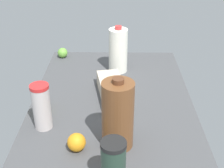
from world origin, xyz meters
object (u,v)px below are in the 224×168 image
at_px(lime_by_jug, 63,53).
at_px(lemon_near_front, 43,104).
at_px(chocolate_milk_jug, 118,115).
at_px(milk_jug, 118,50).
at_px(egg_carton, 113,91).
at_px(shaker_bottle, 113,165).
at_px(tumbler_cup, 42,107).
at_px(orange_loose, 77,142).

distance_m(lime_by_jug, lemon_near_front, 0.59).
height_order(chocolate_milk_jug, milk_jug, chocolate_milk_jug).
distance_m(egg_carton, lime_by_jug, 0.57).
height_order(shaker_bottle, milk_jug, milk_jug).
xyz_separation_m(shaker_bottle, milk_jug, (-0.85, 0.02, 0.03)).
distance_m(chocolate_milk_jug, milk_jug, 0.64).
bearing_deg(shaker_bottle, lime_by_jug, -162.52).
xyz_separation_m(milk_jug, lime_by_jug, (-0.18, -0.34, -0.09)).
relative_size(chocolate_milk_jug, lime_by_jug, 4.73).
xyz_separation_m(tumbler_cup, milk_jug, (-0.53, 0.31, 0.02)).
xyz_separation_m(egg_carton, lemon_near_front, (0.12, -0.31, -0.00)).
distance_m(tumbler_cup, orange_loose, 0.22).
bearing_deg(shaker_bottle, lemon_near_front, -143.65).
height_order(tumbler_cup, milk_jug, milk_jug).
bearing_deg(chocolate_milk_jug, lemon_near_front, -123.88).
bearing_deg(egg_carton, chocolate_milk_jug, -7.03).
distance_m(chocolate_milk_jug, egg_carton, 0.36).
relative_size(egg_carton, lemon_near_front, 4.42).
distance_m(chocolate_milk_jug, orange_loose, 0.19).
bearing_deg(chocolate_milk_jug, lime_by_jug, -157.56).
xyz_separation_m(chocolate_milk_jug, orange_loose, (0.04, -0.15, -0.10)).
bearing_deg(milk_jug, orange_loose, -13.01).
distance_m(milk_jug, lime_by_jug, 0.39).
relative_size(shaker_bottle, milk_jug, 0.69).
relative_size(shaker_bottle, chocolate_milk_jug, 0.63).
distance_m(tumbler_cup, chocolate_milk_jug, 0.33).
relative_size(chocolate_milk_jug, lemon_near_front, 4.15).
bearing_deg(tumbler_cup, lemon_near_front, -167.16).
relative_size(tumbler_cup, egg_carton, 0.65).
bearing_deg(milk_jug, egg_carton, -4.71).
bearing_deg(tumbler_cup, chocolate_milk_jug, 70.85).
xyz_separation_m(chocolate_milk_jug, milk_jug, (-0.64, 0.00, -0.01)).
bearing_deg(orange_loose, tumbler_cup, -132.67).
height_order(tumbler_cup, egg_carton, tumbler_cup).
relative_size(tumbler_cup, lemon_near_front, 2.87).
bearing_deg(lime_by_jug, orange_loose, 12.20).
distance_m(milk_jug, lemon_near_front, 0.54).
xyz_separation_m(shaker_bottle, chocolate_milk_jug, (-0.21, 0.01, 0.04)).
height_order(tumbler_cup, shaker_bottle, tumbler_cup).
bearing_deg(milk_jug, lemon_near_front, -39.03).
bearing_deg(milk_jug, chocolate_milk_jug, -0.24).
bearing_deg(orange_loose, chocolate_milk_jug, 102.97).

